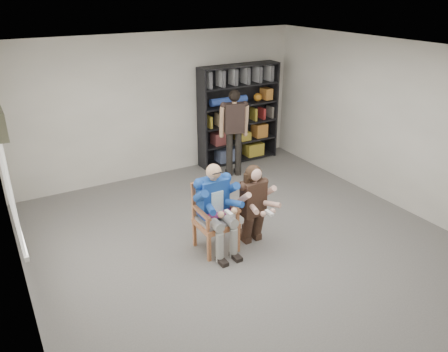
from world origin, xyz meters
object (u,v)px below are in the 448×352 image
seated_man (216,208)px  kneeling_woman (254,206)px  standing_man (234,134)px  bookshelf (239,115)px  armchair (216,218)px

seated_man → kneeling_woman: (0.58, -0.12, -0.06)m
seated_man → standing_man: 2.76m
bookshelf → armchair: bearing=-126.8°
armchair → kneeling_woman: size_ratio=0.84×
seated_man → bookshelf: (2.14, 2.87, 0.38)m
seated_man → kneeling_woman: bearing=-12.0°
seated_man → bookshelf: bookshelf is taller
standing_man → bookshelf: bearing=70.9°
seated_man → bookshelf: 3.60m
armchair → seated_man: size_ratio=0.77×
kneeling_woman → bookshelf: 3.40m
armchair → standing_man: size_ratio=0.59×
seated_man → armchair: bearing=89.7°
kneeling_woman → bookshelf: bearing=62.1°
armchair → seated_man: (0.00, -0.00, 0.16)m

